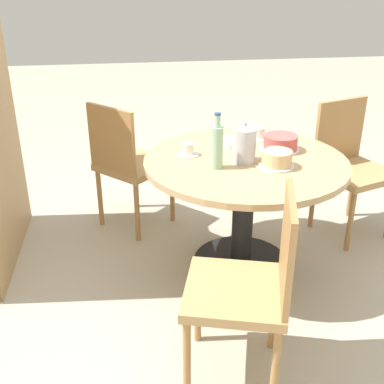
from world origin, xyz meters
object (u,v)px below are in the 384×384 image
at_px(cake_main, 280,143).
at_px(cup_b, 188,150).
at_px(chair_a, 128,162).
at_px(cup_a, 259,134).
at_px(chair_b, 250,285).
at_px(coffee_pot, 244,144).
at_px(cake_second, 277,159).
at_px(water_bottle, 217,146).
at_px(chair_c, 350,164).

bearing_deg(cake_main, cup_b, 90.37).
relative_size(chair_a, cup_a, 7.25).
distance_m(chair_b, coffee_pot, 0.90).
bearing_deg(cup_a, cake_second, 175.70).
bearing_deg(water_bottle, chair_a, 33.81).
relative_size(coffee_pot, cup_a, 1.86).
bearing_deg(chair_c, cake_main, -176.88).
relative_size(chair_c, coffee_pot, 3.89).
relative_size(chair_a, chair_b, 1.00).
xyz_separation_m(chair_b, water_bottle, (0.76, 0.00, 0.34)).
bearing_deg(chair_a, water_bottle, 170.06).
bearing_deg(cake_second, coffee_pot, 57.39).
bearing_deg(water_bottle, cup_b, 30.85).
bearing_deg(chair_a, cup_b, 171.27).
xyz_separation_m(chair_a, coffee_pot, (-0.63, -0.63, 0.32)).
height_order(chair_a, cake_main, chair_a).
relative_size(chair_a, water_bottle, 2.94).
bearing_deg(chair_b, cake_main, 172.81).
relative_size(chair_c, cake_second, 4.67).
height_order(chair_b, cup_a, chair_b).
bearing_deg(cake_main, coffee_pot, 119.85).
relative_size(chair_c, cup_a, 7.25).
bearing_deg(coffee_pot, cake_main, -60.15).
xyz_separation_m(chair_a, cake_main, (-0.48, -0.89, 0.26)).
height_order(cake_main, cup_b, cake_main).
relative_size(chair_a, chair_c, 1.00).
bearing_deg(chair_a, cake_main, -162.36).
distance_m(chair_b, cake_second, 0.83).
height_order(coffee_pot, cake_main, coffee_pot).
xyz_separation_m(water_bottle, cake_second, (-0.03, -0.32, -0.08)).
distance_m(chair_b, chair_c, 1.57).
relative_size(chair_c, cup_b, 7.25).
relative_size(chair_b, cake_second, 4.67).
distance_m(chair_a, cup_b, 0.64).
xyz_separation_m(chair_b, cup_a, (1.19, -0.36, 0.24)).
bearing_deg(coffee_pot, water_bottle, 111.74).
bearing_deg(cake_main, cake_second, 158.12).
distance_m(chair_a, cup_a, 0.90).
bearing_deg(cup_a, chair_b, 163.35).
height_order(coffee_pot, cup_a, coffee_pot).
relative_size(coffee_pot, cake_main, 1.02).
bearing_deg(cup_b, chair_a, 35.02).
xyz_separation_m(coffee_pot, cup_b, (0.14, 0.29, -0.07)).
xyz_separation_m(coffee_pot, cake_second, (-0.10, -0.16, -0.06)).
height_order(cake_second, cup_b, cake_second).
height_order(chair_a, cup_a, chair_a).
bearing_deg(cake_second, cake_main, -21.88).
bearing_deg(cup_a, chair_c, -88.68).
height_order(water_bottle, cup_a, water_bottle).
bearing_deg(cake_second, cup_a, -4.30).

